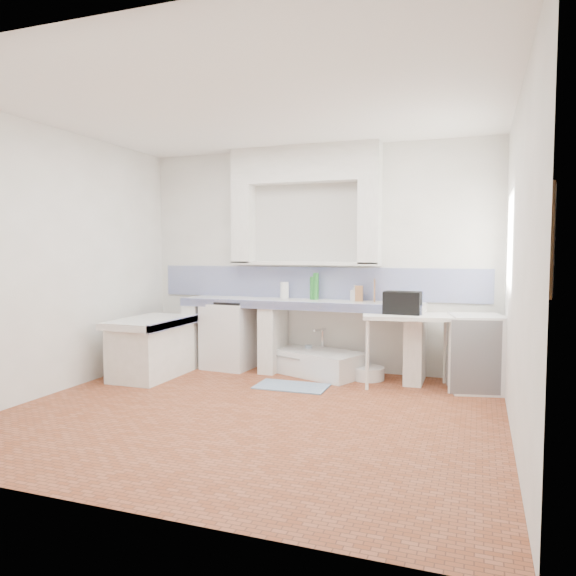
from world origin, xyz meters
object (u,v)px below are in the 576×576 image
(fridge, at_px, (476,353))
(side_table, at_px, (407,351))
(sink, at_px, (317,364))
(stove, at_px, (230,335))

(fridge, bearing_deg, side_table, 173.38)
(side_table, height_order, fridge, fridge)
(fridge, bearing_deg, sink, 163.00)
(stove, height_order, side_table, stove)
(stove, distance_m, sink, 1.21)
(side_table, bearing_deg, fridge, -4.75)
(side_table, bearing_deg, stove, 164.25)
(side_table, relative_size, fridge, 1.18)
(stove, height_order, sink, stove)
(sink, distance_m, fridge, 1.85)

